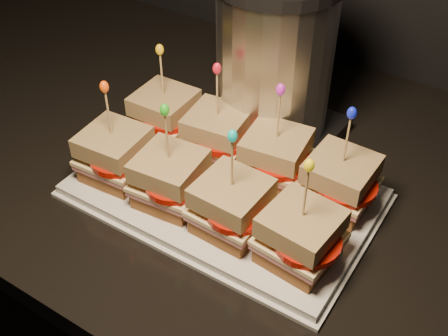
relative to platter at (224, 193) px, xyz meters
The scene contains 61 objects.
platter is the anchor object (origin of this frame).
platter_rim 0.01m from the platter, ahead, with size 0.42×0.26×0.01m, color silver.
sandwich_0_bread_bot 0.16m from the platter, 158.22° to the left, with size 0.08×0.08×0.02m, color #593016.
sandwich_0_ham 0.16m from the platter, 158.22° to the left, with size 0.09×0.09×0.01m, color #B0585B.
sandwich_0_cheese 0.16m from the platter, 158.22° to the left, with size 0.09×0.09×0.01m, color #FFE399.
sandwich_0_tomato 0.15m from the platter, 158.67° to the left, with size 0.08×0.08×0.01m, color #AE1105.
sandwich_0_bread_top 0.17m from the platter, 158.22° to the left, with size 0.08×0.08×0.03m, color brown.
sandwich_0_pick 0.19m from the platter, 158.22° to the left, with size 0.00×0.00×0.09m, color tan.
sandwich_0_frill 0.22m from the platter, 158.22° to the left, with size 0.01×0.01×0.02m, color #E6AB0F.
sandwich_1_bread_bot 0.08m from the platter, 129.83° to the left, with size 0.08×0.08×0.02m, color #593016.
sandwich_1_ham 0.08m from the platter, 129.83° to the left, with size 0.09×0.09×0.01m, color #B0585B.
sandwich_1_cheese 0.09m from the platter, 129.83° to the left, with size 0.09×0.09×0.01m, color #FFE399.
sandwich_1_tomato 0.08m from the platter, 124.99° to the left, with size 0.08×0.08×0.01m, color #AE1105.
sandwich_1_bread_top 0.10m from the platter, 129.83° to the left, with size 0.08×0.08×0.03m, color brown.
sandwich_1_pick 0.14m from the platter, 129.83° to the left, with size 0.00×0.00×0.09m, color tan.
sandwich_1_frill 0.18m from the platter, 129.83° to the left, with size 0.01×0.01×0.02m, color red.
sandwich_2_bread_bot 0.08m from the platter, 50.17° to the left, with size 0.08×0.08×0.02m, color #593016.
sandwich_2_ham 0.08m from the platter, 50.17° to the left, with size 0.09×0.09×0.01m, color #B0585B.
sandwich_2_cheese 0.09m from the platter, 50.17° to the left, with size 0.09×0.09×0.01m, color #FFE399.
sandwich_2_tomato 0.09m from the platter, 40.76° to the left, with size 0.08×0.08×0.01m, color #AE1105.
sandwich_2_bread_top 0.10m from the platter, 50.17° to the left, with size 0.08×0.08×0.03m, color brown.
sandwich_2_pick 0.14m from the platter, 50.17° to the left, with size 0.00×0.00×0.09m, color tan.
sandwich_2_frill 0.18m from the platter, 50.17° to the left, with size 0.01×0.01×0.02m, color #CE23CA.
sandwich_3_bread_bot 0.16m from the platter, 21.78° to the left, with size 0.08×0.08×0.02m, color #593016.
sandwich_3_ham 0.16m from the platter, 21.78° to the left, with size 0.09×0.09×0.01m, color #B0585B.
sandwich_3_cheese 0.16m from the platter, 21.78° to the left, with size 0.09×0.09×0.01m, color #FFE399.
sandwich_3_tomato 0.17m from the platter, 18.32° to the left, with size 0.08×0.08×0.01m, color #AE1105.
sandwich_3_bread_top 0.17m from the platter, 21.78° to the left, with size 0.08×0.08×0.03m, color brown.
sandwich_3_pick 0.19m from the platter, 21.78° to the left, with size 0.00×0.00×0.09m, color tan.
sandwich_3_frill 0.22m from the platter, 21.78° to the left, with size 0.01×0.01×0.02m, color #1220D1.
sandwich_4_bread_bot 0.16m from the platter, 158.22° to the right, with size 0.08×0.08×0.02m, color #593016.
sandwich_4_ham 0.16m from the platter, 158.22° to the right, with size 0.09×0.09×0.01m, color #B0585B.
sandwich_4_cheese 0.16m from the platter, 158.22° to the right, with size 0.09×0.09×0.01m, color #FFE399.
sandwich_4_tomato 0.16m from the platter, 154.34° to the right, with size 0.08×0.08×0.01m, color #AE1105.
sandwich_4_bread_top 0.17m from the platter, 158.22° to the right, with size 0.08×0.08×0.03m, color brown.
sandwich_4_pick 0.19m from the platter, 158.22° to the right, with size 0.00×0.00×0.09m, color tan.
sandwich_4_frill 0.22m from the platter, 158.22° to the right, with size 0.01×0.01×0.02m, color #F84F0C.
sandwich_5_bread_bot 0.08m from the platter, 129.83° to the right, with size 0.08×0.08×0.02m, color #593016.
sandwich_5_ham 0.08m from the platter, 129.83° to the right, with size 0.09×0.09×0.01m, color #B0585B.
sandwich_5_cheese 0.09m from the platter, 129.83° to the right, with size 0.09×0.09×0.01m, color #FFE399.
sandwich_5_tomato 0.09m from the platter, 119.64° to the right, with size 0.08×0.08×0.01m, color #AE1105.
sandwich_5_bread_top 0.10m from the platter, 129.83° to the right, with size 0.08×0.08×0.03m, color brown.
sandwich_5_pick 0.14m from the platter, 129.83° to the right, with size 0.00×0.00×0.09m, color tan.
sandwich_5_frill 0.18m from the platter, 129.83° to the right, with size 0.01×0.01×0.02m, color green.
sandwich_6_bread_bot 0.08m from the platter, 50.17° to the right, with size 0.08×0.08×0.02m, color #593016.
sandwich_6_ham 0.08m from the platter, 50.17° to the right, with size 0.09×0.09×0.01m, color #B0585B.
sandwich_6_cheese 0.09m from the platter, 50.17° to the right, with size 0.09×0.09×0.01m, color #FFE399.
sandwich_6_tomato 0.10m from the platter, 46.67° to the right, with size 0.08×0.08×0.01m, color #AE1105.
sandwich_6_bread_top 0.10m from the platter, 50.17° to the right, with size 0.08×0.08×0.03m, color brown.
sandwich_6_pick 0.14m from the platter, 50.17° to the right, with size 0.00×0.00×0.09m, color tan.
sandwich_6_frill 0.18m from the platter, 50.17° to the right, with size 0.01×0.01×0.02m, color #0EBDB2.
sandwich_7_bread_bot 0.16m from the platter, 21.78° to the right, with size 0.08×0.08×0.02m, color #593016.
sandwich_7_ham 0.16m from the platter, 21.78° to the right, with size 0.09×0.09×0.01m, color #B0585B.
sandwich_7_cheese 0.16m from the platter, 21.78° to the right, with size 0.09×0.09×0.01m, color #FFE399.
sandwich_7_tomato 0.18m from the platter, 22.16° to the right, with size 0.08×0.08×0.01m, color #AE1105.
sandwich_7_bread_top 0.17m from the platter, 21.78° to the right, with size 0.08×0.08×0.03m, color brown.
sandwich_7_pick 0.19m from the platter, 21.78° to the right, with size 0.00×0.00×0.09m, color tan.
sandwich_7_frill 0.22m from the platter, 21.78° to the right, with size 0.01×0.01×0.02m, color yellow.
appliance_base 0.17m from the platter, 96.14° to the left, with size 0.21×0.17×0.03m, color #262628.
appliance_body 0.21m from the platter, 96.14° to the left, with size 0.17×0.17×0.22m, color silver.
appliance 0.21m from the platter, 96.14° to the left, with size 0.21×0.17×0.27m, color silver, non-canonical shape.
Camera 1 is at (-0.41, 1.05, 1.47)m, focal length 45.00 mm.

